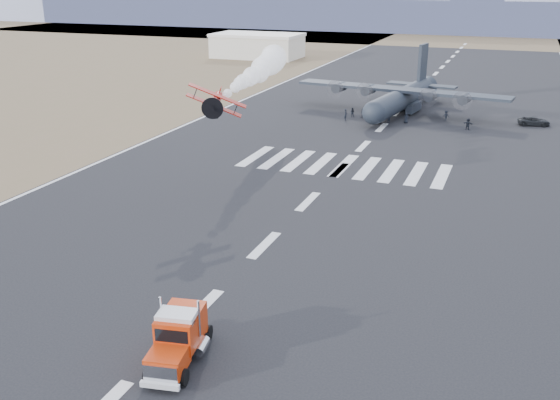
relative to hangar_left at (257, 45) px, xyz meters
The scene contains 20 objects.
scrub_far 99.70m from the hangar_left, 58.54° to the left, with size 500.00×80.00×0.00m, color brown.
runway_markings 99.70m from the hangar_left, 58.54° to the right, with size 60.00×260.00×0.01m, color silver, non-canonical shape.
ridge_seg_a 183.53m from the hangar_left, 141.19° to the left, with size 150.00×50.00×13.00m, color #8A92B0.
ridge_seg_b 139.02m from the hangar_left, 124.15° to the left, with size 150.00×50.00×15.00m, color #8A92B0.
ridge_seg_c 115.84m from the hangar_left, 96.45° to the left, with size 150.00×50.00×17.00m, color #8A92B0.
ridge_seg_d 126.25m from the hangar_left, 65.67° to the left, with size 150.00×50.00×13.00m, color #8A92B0.
hangar_left is the anchor object (origin of this frame).
semi_truck 148.95m from the hangar_left, 68.85° to the right, with size 3.56×7.64×3.36m.
aerobatic_biplane 117.39m from the hangar_left, 69.13° to the right, with size 5.94×5.80×3.72m.
smoke_trail 92.08m from the hangar_left, 66.15° to the right, with size 7.55×31.16×3.97m.
transport_aircraft 79.97m from the hangar_left, 48.74° to the right, with size 36.80×30.19×10.62m.
support_vehicle 97.25m from the hangar_left, 40.37° to the right, with size 2.23×4.83×1.34m, color black.
crew_a 87.22m from the hangar_left, 53.06° to the right, with size 0.63×0.52×1.74m, color black.
crew_b 81.32m from the hangar_left, 55.80° to the right, with size 0.77×0.48×1.59m, color black.
crew_c 88.48m from the hangar_left, 46.71° to the right, with size 1.04×0.48×1.61m, color black.
crew_d 83.56m from the hangar_left, 52.51° to the right, with size 0.93×0.47×1.58m, color black.
crew_e 87.89m from the hangar_left, 51.30° to the right, with size 0.84×0.52×1.72m, color black.
crew_f 95.05m from the hangar_left, 47.18° to the right, with size 1.63×0.53×1.76m, color black.
crew_g 83.47m from the hangar_left, 57.08° to the right, with size 0.68×0.56×1.86m, color black.
crew_h 82.52m from the hangar_left, 54.83° to the right, with size 0.76×0.47×1.56m, color black.
Camera 1 is at (19.34, -22.41, 22.46)m, focal length 40.00 mm.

